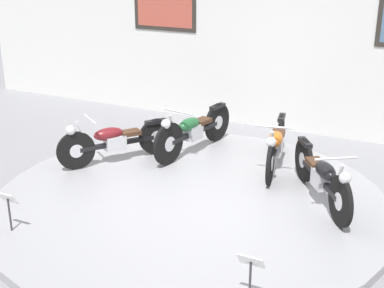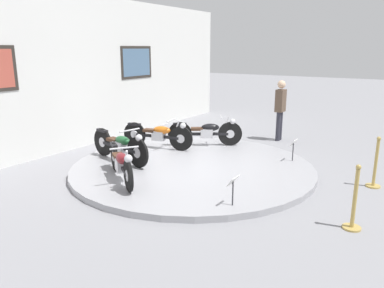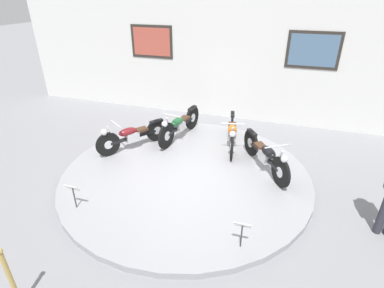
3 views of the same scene
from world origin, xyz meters
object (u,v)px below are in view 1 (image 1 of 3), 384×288
at_px(motorcycle_maroon, 115,140).
at_px(motorcycle_black, 322,176).
at_px(info_placard_front_centre, 251,267).
at_px(motorcycle_green, 193,130).
at_px(motorcycle_orange, 276,144).
at_px(info_placard_front_left, 8,203).

bearing_deg(motorcycle_maroon, motorcycle_black, 0.03).
xyz_separation_m(motorcycle_maroon, info_placard_front_centre, (3.17, -2.41, -0.00)).
xyz_separation_m(motorcycle_maroon, motorcycle_green, (0.93, 0.91, 0.03)).
distance_m(motorcycle_maroon, motorcycle_green, 1.30).
bearing_deg(info_placard_front_centre, motorcycle_orange, 103.89).
height_order(motorcycle_maroon, motorcycle_orange, motorcycle_orange).
height_order(motorcycle_orange, info_placard_front_left, motorcycle_orange).
bearing_deg(info_placard_front_left, motorcycle_green, 76.11).
bearing_deg(motorcycle_maroon, info_placard_front_centre, -37.23).
relative_size(motorcycle_maroon, motorcycle_orange, 0.83).
bearing_deg(motorcycle_black, info_placard_front_centre, -92.55).
xyz_separation_m(motorcycle_green, info_placard_front_left, (-0.82, -3.31, -0.03)).
height_order(motorcycle_black, info_placard_front_left, motorcycle_black).
xyz_separation_m(motorcycle_maroon, motorcycle_orange, (2.35, 0.90, 0.01)).
relative_size(motorcycle_maroon, info_placard_front_left, 3.19).
distance_m(motorcycle_maroon, motorcycle_black, 3.27).
relative_size(motorcycle_maroon, info_placard_front_centre, 3.19).
relative_size(motorcycle_green, info_placard_front_left, 3.92).
distance_m(motorcycle_orange, info_placard_front_centre, 3.41).
bearing_deg(motorcycle_black, motorcycle_maroon, -179.97).
distance_m(motorcycle_black, info_placard_front_centre, 2.41).
bearing_deg(info_placard_front_left, info_placard_front_centre, 0.00).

